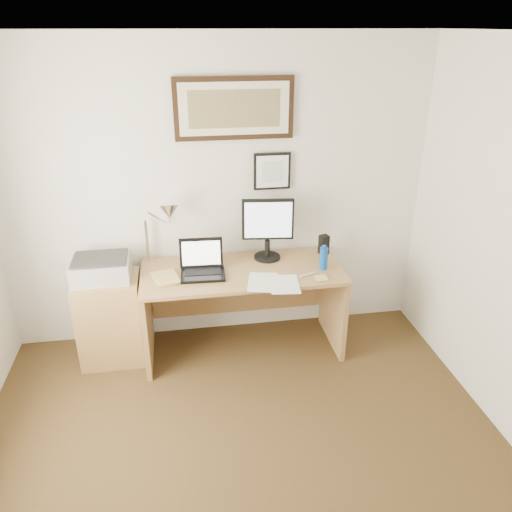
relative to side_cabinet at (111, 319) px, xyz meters
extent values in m
plane|color=white|center=(0.92, -1.68, 2.13)|extent=(4.00, 4.00, 0.00)
cube|color=white|center=(0.92, 0.32, 0.89)|extent=(3.50, 0.02, 2.50)
cube|color=olive|center=(0.00, 0.00, 0.00)|extent=(0.50, 0.40, 0.73)
cylinder|color=#0D47AC|center=(1.71, -0.13, 0.48)|extent=(0.06, 0.06, 0.18)
cylinder|color=#0D47AC|center=(1.71, -0.13, 0.58)|extent=(0.03, 0.03, 0.02)
cube|color=black|center=(1.80, 0.15, 0.47)|extent=(0.09, 0.08, 0.17)
cube|color=white|center=(1.20, -0.28, 0.39)|extent=(0.29, 0.36, 0.00)
cube|color=white|center=(1.35, -0.34, 0.39)|extent=(0.25, 0.33, 0.00)
cube|color=#E3D56B|center=(1.65, -0.30, 0.39)|extent=(0.09, 0.09, 0.01)
cylinder|color=silver|center=(1.56, -0.23, 0.39)|extent=(0.14, 0.06, 0.02)
imported|color=tan|center=(0.38, -0.14, 0.39)|extent=(0.24, 0.29, 0.02)
cube|color=olive|center=(1.07, -0.05, 0.37)|extent=(1.60, 0.70, 0.03)
cube|color=olive|center=(0.29, -0.05, -0.01)|extent=(0.04, 0.65, 0.72)
cube|color=olive|center=(1.85, -0.05, -0.01)|extent=(0.04, 0.65, 0.72)
cube|color=olive|center=(1.07, 0.28, 0.09)|extent=(1.50, 0.03, 0.55)
cube|color=black|center=(0.75, -0.11, 0.40)|extent=(0.35, 0.26, 0.02)
cube|color=black|center=(0.75, -0.08, 0.41)|extent=(0.29, 0.14, 0.00)
cube|color=black|center=(0.75, 0.03, 0.52)|extent=(0.34, 0.09, 0.23)
cube|color=white|center=(0.75, 0.02, 0.53)|extent=(0.30, 0.07, 0.18)
cylinder|color=black|center=(1.31, 0.14, 0.40)|extent=(0.22, 0.22, 0.02)
cylinder|color=black|center=(1.31, 0.14, 0.48)|extent=(0.04, 0.04, 0.14)
cube|color=black|center=(1.31, 0.13, 0.74)|extent=(0.42, 0.08, 0.34)
cube|color=silver|center=(1.31, 0.11, 0.74)|extent=(0.38, 0.05, 0.30)
cube|color=#A1A1A4|center=(-0.02, 0.02, 0.44)|extent=(0.44, 0.34, 0.16)
cube|color=#2C2C2C|center=(-0.02, 0.02, 0.54)|extent=(0.40, 0.30, 0.02)
cylinder|color=silver|center=(0.33, 0.24, 0.56)|extent=(0.02, 0.02, 0.36)
cylinder|color=silver|center=(0.43, 0.18, 0.78)|extent=(0.15, 0.23, 0.19)
cone|color=silver|center=(0.53, 0.12, 0.84)|extent=(0.16, 0.18, 0.15)
cube|color=black|center=(1.07, 0.30, 1.58)|extent=(0.92, 0.03, 0.47)
cube|color=beige|center=(1.07, 0.28, 1.58)|extent=(0.84, 0.01, 0.39)
cube|color=brown|center=(1.07, 0.27, 1.58)|extent=(0.70, 0.00, 0.28)
cube|color=black|center=(1.37, 0.30, 1.08)|extent=(0.30, 0.02, 0.30)
cube|color=white|center=(1.37, 0.28, 1.08)|extent=(0.26, 0.00, 0.26)
cube|color=silver|center=(1.37, 0.28, 1.08)|extent=(0.17, 0.00, 0.17)
camera|label=1|loc=(0.61, -3.58, 2.16)|focal=35.00mm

